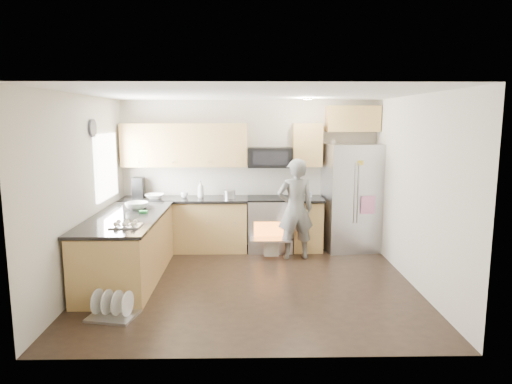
{
  "coord_description": "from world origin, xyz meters",
  "views": [
    {
      "loc": [
        -0.02,
        -6.08,
        2.28
      ],
      "look_at": [
        0.09,
        0.5,
        1.22
      ],
      "focal_mm": 32.0,
      "sensor_mm": 36.0,
      "label": 1
    }
  ],
  "objects_px": {
    "refrigerator": "(351,197)",
    "dish_rack": "(113,310)",
    "stove_range": "(270,212)",
    "person": "(295,209)"
  },
  "relations": [
    {
      "from": "stove_range",
      "to": "person",
      "type": "height_order",
      "value": "stove_range"
    },
    {
      "from": "refrigerator",
      "to": "person",
      "type": "xyz_separation_m",
      "value": [
        -1.03,
        -0.5,
        -0.1
      ]
    },
    {
      "from": "person",
      "to": "dish_rack",
      "type": "bearing_deg",
      "value": 34.91
    },
    {
      "from": "stove_range",
      "to": "refrigerator",
      "type": "xyz_separation_m",
      "value": [
        1.42,
        0.01,
        0.25
      ]
    },
    {
      "from": "refrigerator",
      "to": "person",
      "type": "distance_m",
      "value": 1.15
    },
    {
      "from": "refrigerator",
      "to": "dish_rack",
      "type": "bearing_deg",
      "value": -147.56
    },
    {
      "from": "stove_range",
      "to": "person",
      "type": "distance_m",
      "value": 0.65
    },
    {
      "from": "stove_range",
      "to": "dish_rack",
      "type": "height_order",
      "value": "stove_range"
    },
    {
      "from": "refrigerator",
      "to": "dish_rack",
      "type": "height_order",
      "value": "refrigerator"
    },
    {
      "from": "refrigerator",
      "to": "stove_range",
      "type": "bearing_deg",
      "value": 173.47
    }
  ]
}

